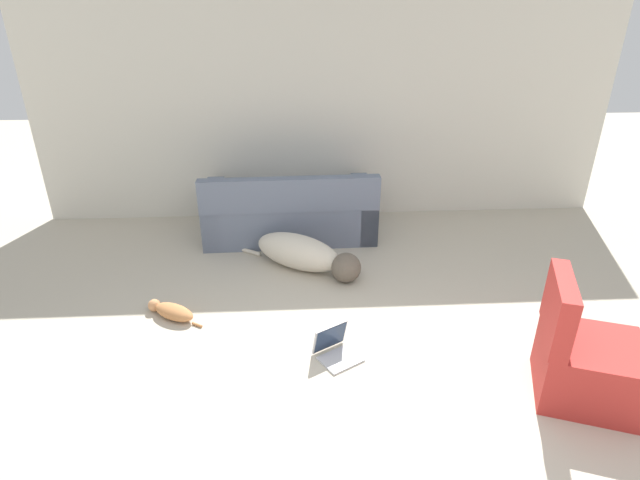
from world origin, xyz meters
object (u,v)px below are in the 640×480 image
object	(u,v)px
cat	(171,311)
side_chair	(584,360)
laptop_open	(334,346)
couch	(290,213)
dog	(305,254)

from	to	relation	value
cat	side_chair	world-z (taller)	side_chair
side_chair	cat	bearing A→B (deg)	90.18
laptop_open	cat	bearing A→B (deg)	125.72
laptop_open	side_chair	world-z (taller)	side_chair
couch	dog	bearing A→B (deg)	98.72
couch	dog	xyz separation A→B (m)	(0.15, -0.86, -0.10)
dog	laptop_open	size ratio (longest dim) A/B	3.14
couch	dog	distance (m)	0.88
couch	cat	size ratio (longest dim) A/B	3.63
dog	cat	distance (m)	1.46
dog	couch	bearing A→B (deg)	133.61
cat	side_chair	xyz separation A→B (m)	(3.08, -1.13, 0.23)
couch	side_chair	size ratio (longest dim) A/B	2.22
dog	side_chair	distance (m)	2.69
dog	cat	bearing A→B (deg)	-113.09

